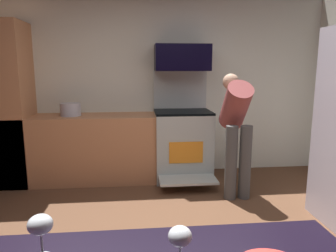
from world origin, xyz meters
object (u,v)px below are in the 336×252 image
object	(u,v)px
microwave	(182,58)
wine_glass_mid	(40,226)
oven_range	(182,142)
person_cook	(236,124)
stock_pot	(71,109)
wine_glass_near	(180,238)

from	to	relation	value
microwave	wine_glass_mid	bearing A→B (deg)	-105.84
oven_range	person_cook	size ratio (longest dim) A/B	1.02
person_cook	stock_pot	bearing A→B (deg)	161.76
wine_glass_near	wine_glass_mid	world-z (taller)	wine_glass_mid
person_cook	wine_glass_mid	distance (m)	2.97
wine_glass_mid	wine_glass_near	bearing A→B (deg)	-12.96
oven_range	wine_glass_mid	size ratio (longest dim) A/B	9.60
microwave	wine_glass_mid	distance (m)	3.52
oven_range	wine_glass_mid	world-z (taller)	oven_range
wine_glass_near	wine_glass_mid	size ratio (longest dim) A/B	0.94
microwave	wine_glass_near	xyz separation A→B (m)	(-0.50, -3.43, -0.65)
microwave	wine_glass_near	size ratio (longest dim) A/B	5.12
microwave	stock_pot	bearing A→B (deg)	-176.94
microwave	wine_glass_near	world-z (taller)	microwave
oven_range	wine_glass_near	world-z (taller)	oven_range
microwave	person_cook	xyz separation A→B (m)	(0.54, -0.75, -0.79)
microwave	person_cook	world-z (taller)	microwave
oven_range	microwave	world-z (taller)	microwave
oven_range	stock_pot	distance (m)	1.57
microwave	stock_pot	distance (m)	1.64
person_cook	stock_pot	world-z (taller)	person_cook
oven_range	person_cook	world-z (taller)	oven_range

